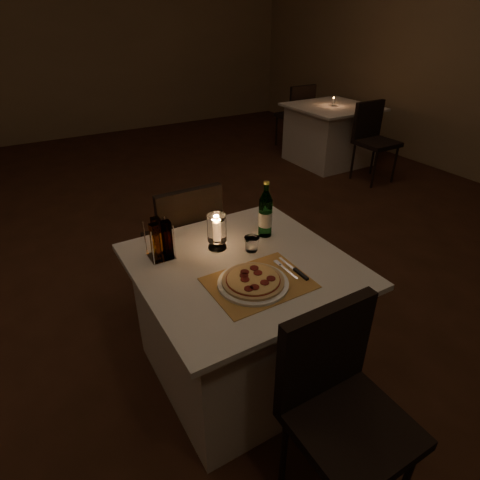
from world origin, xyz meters
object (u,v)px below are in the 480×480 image
main_table (242,320)px  chair_near (338,395)px  hurricane_candle (217,229)px  tumbler (252,244)px  neighbor_table_right (330,134)px  chair_far (185,235)px  water_bottle (265,214)px  plate (253,283)px  pizza (253,280)px

main_table → chair_near: chair_near is taller
chair_near → hurricane_candle: 0.95m
chair_near → tumbler: size_ratio=11.61×
neighbor_table_right → main_table: bearing=-138.3°
tumbler → neighbor_table_right: bearing=41.8°
main_table → hurricane_candle: (-0.04, 0.19, 0.48)m
tumbler → hurricane_candle: 0.19m
chair_near → chair_far: (-0.00, 1.43, 0.00)m
main_table → water_bottle: bearing=35.4°
chair_near → plate: bearing=95.3°
chair_far → water_bottle: 0.67m
pizza → hurricane_candle: bearing=88.0°
tumbler → neighbor_table_right: 3.73m
neighbor_table_right → plate: bearing=-136.9°
water_bottle → hurricane_candle: 0.29m
pizza → water_bottle: 0.48m
plate → tumbler: tumbler is taller
pizza → water_bottle: size_ratio=0.90×
main_table → water_bottle: water_bottle is taller
water_bottle → neighbor_table_right: (2.61, 2.37, -0.49)m
main_table → tumbler: bearing=36.5°
chair_near → neighbor_table_right: chair_near is taller
pizza → hurricane_candle: size_ratio=1.48×
chair_far → hurricane_candle: bearing=-94.0°
chair_near → chair_far: same height
chair_near → main_table: bearing=90.0°
chair_near → tumbler: bearing=82.6°
hurricane_candle → neighbor_table_right: size_ratio=0.19×
hurricane_candle → chair_far: bearing=86.0°
chair_far → pizza: chair_far is taller
main_table → chair_far: bearing=90.0°
chair_far → water_bottle: bearing=-65.0°
chair_near → pizza: (-0.05, 0.53, 0.22)m
pizza → neighbor_table_right: (2.91, 2.73, -0.39)m
water_bottle → hurricane_candle: bearing=178.1°
chair_near → chair_far: size_ratio=1.00×
tumbler → water_bottle: 0.20m
chair_far → tumbler: bearing=-80.9°
chair_far → main_table: bearing=-90.0°
chair_near → tumbler: (0.10, 0.79, 0.23)m
water_bottle → neighbor_table_right: size_ratio=0.31×
main_table → pizza: size_ratio=3.57×
neighbor_table_right → water_bottle: bearing=-137.8°
tumbler → neighbor_table_right: tumbler is taller
pizza → water_bottle: water_bottle is taller
plate → pizza: pizza is taller
pizza → water_bottle: (0.30, 0.36, 0.10)m
tumbler → water_bottle: size_ratio=0.25×
water_bottle → hurricane_candle: water_bottle is taller
main_table → chair_far: (-0.00, 0.71, 0.18)m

